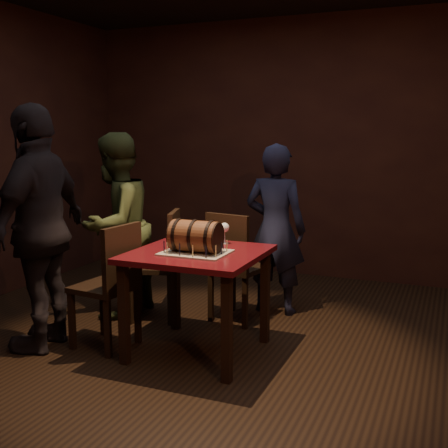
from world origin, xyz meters
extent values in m
plane|color=black|center=(0.00, 0.00, 0.00)|extent=(5.00, 5.00, 0.00)
cube|color=black|center=(0.00, 2.50, 1.40)|extent=(5.00, 0.04, 2.80)
cube|color=#4C0C13|center=(-0.10, 0.00, 0.73)|extent=(0.90, 0.90, 0.04)
cube|color=black|center=(-0.48, -0.38, 0.35)|extent=(0.06, 0.06, 0.71)
cube|color=black|center=(0.28, -0.38, 0.35)|extent=(0.06, 0.06, 0.71)
cube|color=black|center=(-0.48, 0.38, 0.35)|extent=(0.06, 0.06, 0.71)
cube|color=black|center=(0.28, 0.38, 0.35)|extent=(0.06, 0.06, 0.71)
cube|color=#AA9F89|center=(-0.08, -0.07, 0.76)|extent=(0.45, 0.35, 0.01)
cylinder|color=brown|center=(-0.08, -0.07, 0.87)|extent=(0.33, 0.22, 0.22)
cylinder|color=black|center=(-0.20, -0.07, 0.87)|extent=(0.02, 0.24, 0.24)
cylinder|color=black|center=(-0.08, -0.07, 0.87)|extent=(0.02, 0.24, 0.24)
cylinder|color=black|center=(0.04, -0.07, 0.87)|extent=(0.02, 0.24, 0.24)
cylinder|color=black|center=(-0.25, -0.07, 0.87)|extent=(0.01, 0.21, 0.21)
cylinder|color=black|center=(0.09, -0.07, 0.87)|extent=(0.01, 0.21, 0.21)
cylinder|color=black|center=(-0.27, -0.07, 0.87)|extent=(0.04, 0.02, 0.02)
sphere|color=black|center=(-0.29, -0.07, 0.87)|extent=(0.03, 0.03, 0.03)
cylinder|color=#DBC982|center=(-0.23, -0.21, 0.80)|extent=(0.01, 0.01, 0.08)
cylinder|color=black|center=(-0.23, -0.21, 0.85)|extent=(0.00, 0.00, 0.01)
cylinder|color=black|center=(-0.13, -0.21, 0.80)|extent=(0.01, 0.01, 0.08)
cylinder|color=black|center=(-0.13, -0.21, 0.85)|extent=(0.00, 0.00, 0.01)
cylinder|color=#DBC982|center=(-0.03, -0.21, 0.80)|extent=(0.01, 0.01, 0.08)
cylinder|color=black|center=(-0.03, -0.21, 0.85)|extent=(0.00, 0.00, 0.01)
cylinder|color=black|center=(0.06, -0.21, 0.80)|extent=(0.01, 0.01, 0.08)
cylinder|color=black|center=(0.06, -0.21, 0.85)|extent=(0.00, 0.00, 0.01)
cylinder|color=#DBC982|center=(0.11, -0.17, 0.80)|extent=(0.01, 0.01, 0.08)
cylinder|color=black|center=(0.11, -0.17, 0.85)|extent=(0.00, 0.00, 0.01)
cylinder|color=black|center=(0.11, -0.07, 0.80)|extent=(0.01, 0.01, 0.08)
cylinder|color=black|center=(0.11, -0.07, 0.85)|extent=(0.00, 0.00, 0.01)
cylinder|color=#DBC982|center=(0.11, 0.03, 0.80)|extent=(0.01, 0.01, 0.08)
cylinder|color=black|center=(0.11, 0.03, 0.85)|extent=(0.00, 0.00, 0.01)
cylinder|color=black|center=(0.06, 0.08, 0.80)|extent=(0.01, 0.01, 0.08)
cylinder|color=black|center=(0.06, 0.08, 0.85)|extent=(0.00, 0.00, 0.01)
cylinder|color=#DBC982|center=(-0.03, 0.08, 0.80)|extent=(0.01, 0.01, 0.08)
cylinder|color=black|center=(-0.03, 0.08, 0.85)|extent=(0.00, 0.00, 0.01)
cylinder|color=black|center=(-0.13, 0.08, 0.80)|extent=(0.01, 0.01, 0.08)
cylinder|color=black|center=(-0.13, 0.08, 0.85)|extent=(0.00, 0.00, 0.01)
cylinder|color=#DBC982|center=(-0.23, 0.08, 0.80)|extent=(0.01, 0.01, 0.08)
cylinder|color=black|center=(-0.23, 0.08, 0.85)|extent=(0.00, 0.00, 0.01)
cylinder|color=black|center=(-0.28, 0.03, 0.80)|extent=(0.01, 0.01, 0.08)
cylinder|color=black|center=(-0.28, 0.03, 0.85)|extent=(0.00, 0.00, 0.01)
cylinder|color=#DBC982|center=(-0.28, -0.07, 0.80)|extent=(0.01, 0.01, 0.08)
cylinder|color=black|center=(-0.28, -0.07, 0.85)|extent=(0.00, 0.00, 0.01)
cylinder|color=black|center=(-0.28, -0.17, 0.80)|extent=(0.01, 0.01, 0.08)
cylinder|color=black|center=(-0.28, -0.17, 0.85)|extent=(0.00, 0.00, 0.01)
cylinder|color=silver|center=(-0.33, 0.26, 0.75)|extent=(0.06, 0.06, 0.01)
cylinder|color=silver|center=(-0.33, 0.26, 0.80)|extent=(0.01, 0.01, 0.09)
sphere|color=silver|center=(-0.33, 0.26, 0.88)|extent=(0.07, 0.07, 0.07)
sphere|color=#591114|center=(-0.33, 0.26, 0.87)|extent=(0.05, 0.05, 0.05)
cylinder|color=silver|center=(-0.18, 0.31, 0.75)|extent=(0.06, 0.06, 0.01)
cylinder|color=silver|center=(-0.18, 0.31, 0.80)|extent=(0.01, 0.01, 0.09)
sphere|color=silver|center=(-0.18, 0.31, 0.88)|extent=(0.07, 0.07, 0.07)
cylinder|color=silver|center=(-0.03, 0.32, 0.75)|extent=(0.06, 0.06, 0.01)
cylinder|color=silver|center=(-0.03, 0.32, 0.80)|extent=(0.01, 0.01, 0.09)
sphere|color=silver|center=(-0.03, 0.32, 0.88)|extent=(0.07, 0.07, 0.07)
sphere|color=#BF594C|center=(-0.03, 0.32, 0.87)|extent=(0.05, 0.05, 0.05)
cylinder|color=silver|center=(-0.22, 0.22, 0.82)|extent=(0.07, 0.07, 0.15)
cylinder|color=#9E5414|center=(-0.22, 0.22, 0.81)|extent=(0.06, 0.06, 0.11)
cylinder|color=white|center=(-0.22, 0.22, 0.87)|extent=(0.06, 0.06, 0.02)
cube|color=black|center=(-0.09, 0.79, 0.45)|extent=(0.47, 0.47, 0.04)
cube|color=black|center=(0.11, 0.92, 0.21)|extent=(0.04, 0.04, 0.43)
cube|color=black|center=(-0.22, 0.99, 0.21)|extent=(0.04, 0.04, 0.43)
cube|color=black|center=(0.04, 0.59, 0.21)|extent=(0.04, 0.04, 0.43)
cube|color=black|center=(-0.29, 0.65, 0.21)|extent=(0.04, 0.04, 0.43)
cube|color=black|center=(-0.13, 0.61, 0.70)|extent=(0.40, 0.12, 0.46)
cube|color=black|center=(-0.77, 0.54, 0.45)|extent=(0.50, 0.50, 0.04)
cube|color=black|center=(-0.99, 0.65, 0.21)|extent=(0.04, 0.04, 0.43)
cube|color=black|center=(-0.88, 0.33, 0.21)|extent=(0.04, 0.04, 0.43)
cube|color=black|center=(-0.66, 0.76, 0.21)|extent=(0.04, 0.04, 0.43)
cube|color=black|center=(-0.56, 0.43, 0.21)|extent=(0.04, 0.04, 0.43)
cube|color=black|center=(-0.60, 0.60, 0.70)|extent=(0.16, 0.39, 0.46)
cube|color=black|center=(-0.79, -0.15, 0.45)|extent=(0.44, 0.44, 0.04)
cube|color=black|center=(-0.94, 0.04, 0.21)|extent=(0.04, 0.04, 0.43)
cube|color=black|center=(-0.98, -0.30, 0.21)|extent=(0.04, 0.04, 0.43)
cube|color=black|center=(-0.60, 0.00, 0.21)|extent=(0.04, 0.04, 0.43)
cube|color=black|center=(-0.64, -0.34, 0.21)|extent=(0.04, 0.04, 0.43)
cube|color=black|center=(-0.61, -0.17, 0.70)|extent=(0.09, 0.40, 0.46)
imported|color=#181A31|center=(0.13, 1.11, 0.74)|extent=(0.55, 0.37, 1.49)
imported|color=#394422|center=(-1.12, 0.51, 0.79)|extent=(0.63, 0.79, 1.58)
imported|color=black|center=(-1.20, -0.33, 0.89)|extent=(0.57, 1.10, 1.79)
camera|label=1|loc=(1.56, -3.51, 1.59)|focal=45.00mm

